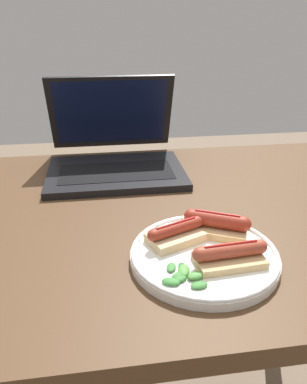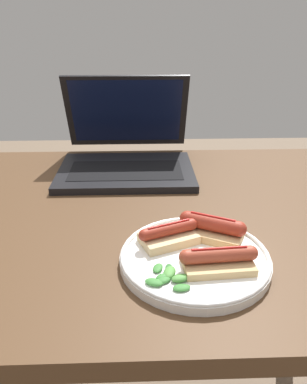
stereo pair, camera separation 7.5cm
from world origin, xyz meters
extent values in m
cube|color=#4C331E|center=(0.00, 0.00, 0.75)|extent=(1.17, 0.79, 0.04)
cylinder|color=#4C331E|center=(0.50, 0.31, 0.37)|extent=(0.06, 0.06, 0.73)
cube|color=black|center=(-0.08, 0.20, 0.78)|extent=(0.35, 0.25, 0.02)
cube|color=black|center=(-0.08, 0.19, 0.79)|extent=(0.29, 0.14, 0.00)
cube|color=black|center=(-0.08, 0.37, 0.89)|extent=(0.35, 0.10, 0.22)
cube|color=#0C1433|center=(-0.08, 0.36, 0.90)|extent=(0.32, 0.08, 0.19)
cylinder|color=white|center=(0.05, -0.20, 0.77)|extent=(0.25, 0.25, 0.02)
torus|color=white|center=(0.05, -0.20, 0.78)|extent=(0.25, 0.25, 0.01)
cube|color=#D6B784|center=(0.01, -0.15, 0.79)|extent=(0.11, 0.09, 0.02)
cylinder|color=maroon|center=(0.01, -0.15, 0.81)|extent=(0.09, 0.05, 0.02)
sphere|color=maroon|center=(0.05, -0.14, 0.81)|extent=(0.02, 0.02, 0.02)
sphere|color=maroon|center=(-0.04, -0.17, 0.81)|extent=(0.02, 0.02, 0.02)
cylinder|color=red|center=(0.01, -0.15, 0.82)|extent=(0.08, 0.03, 0.01)
cube|color=tan|center=(0.08, -0.23, 0.79)|extent=(0.12, 0.07, 0.01)
cylinder|color=#9E3D28|center=(0.08, -0.23, 0.81)|extent=(0.11, 0.03, 0.02)
sphere|color=#9E3D28|center=(0.03, -0.24, 0.81)|extent=(0.02, 0.02, 0.02)
sphere|color=#9E3D28|center=(0.13, -0.23, 0.81)|extent=(0.02, 0.02, 0.02)
cylinder|color=red|center=(0.08, -0.23, 0.82)|extent=(0.09, 0.01, 0.01)
cube|color=tan|center=(0.08, -0.14, 0.79)|extent=(0.12, 0.10, 0.01)
cylinder|color=maroon|center=(0.08, -0.14, 0.81)|extent=(0.10, 0.07, 0.03)
sphere|color=maroon|center=(0.13, -0.16, 0.81)|extent=(0.03, 0.03, 0.03)
sphere|color=maroon|center=(0.04, -0.12, 0.81)|extent=(0.03, 0.03, 0.03)
cylinder|color=red|center=(0.08, -0.14, 0.82)|extent=(0.08, 0.04, 0.01)
ellipsoid|color=#387A33|center=(-0.01, -0.26, 0.79)|extent=(0.02, 0.02, 0.01)
ellipsoid|color=#387A33|center=(-0.01, -0.26, 0.79)|extent=(0.03, 0.02, 0.01)
ellipsoid|color=#4C8E3D|center=(0.00, -0.25, 0.79)|extent=(0.03, 0.03, 0.01)
ellipsoid|color=#4C8E3D|center=(0.02, -0.26, 0.79)|extent=(0.03, 0.02, 0.01)
ellipsoid|color=#387A33|center=(0.02, -0.28, 0.79)|extent=(0.03, 0.02, 0.01)
ellipsoid|color=#2D662D|center=(0.00, -0.23, 0.78)|extent=(0.01, 0.02, 0.00)
ellipsoid|color=#2D662D|center=(0.00, -0.24, 0.78)|extent=(0.02, 0.02, 0.00)
ellipsoid|color=#387A33|center=(-0.03, -0.27, 0.79)|extent=(0.03, 0.03, 0.01)
ellipsoid|color=#387A33|center=(-0.02, -0.23, 0.78)|extent=(0.02, 0.03, 0.01)
ellipsoid|color=#387A33|center=(-0.01, -0.26, 0.79)|extent=(0.03, 0.02, 0.01)
camera|label=1|loc=(-0.12, -0.71, 1.15)|focal=35.00mm
camera|label=2|loc=(-0.04, -0.72, 1.15)|focal=35.00mm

